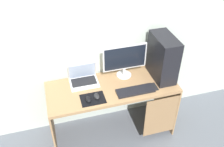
{
  "coord_description": "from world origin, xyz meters",
  "views": [
    {
      "loc": [
        -0.6,
        -2.08,
        2.56
      ],
      "look_at": [
        0.0,
        0.0,
        0.93
      ],
      "focal_mm": 40.2,
      "sensor_mm": 36.0,
      "label": 1
    }
  ],
  "objects": [
    {
      "name": "mousepad",
      "position": [
        -0.25,
        -0.15,
        0.75
      ],
      "size": [
        0.26,
        0.2,
        0.0
      ],
      "primitive_type": "cube",
      "color": "black",
      "rests_on": "desk"
    },
    {
      "name": "mouse_right",
      "position": [
        -0.3,
        -0.16,
        0.77
      ],
      "size": [
        0.06,
        0.1,
        0.03
      ],
      "primitive_type": "ellipsoid",
      "color": "black",
      "rests_on": "mousepad"
    },
    {
      "name": "cell_phone",
      "position": [
        0.45,
        -0.14,
        0.75
      ],
      "size": [
        0.07,
        0.13,
        0.01
      ],
      "primitive_type": "cube",
      "color": "#232326",
      "rests_on": "desk"
    },
    {
      "name": "ground_plane",
      "position": [
        0.0,
        0.0,
        0.0
      ],
      "size": [
        8.0,
        8.0,
        0.0
      ],
      "primitive_type": "plane",
      "color": "slate"
    },
    {
      "name": "wall_back",
      "position": [
        0.0,
        0.33,
        1.3
      ],
      "size": [
        4.0,
        0.05,
        2.6
      ],
      "color": "beige",
      "rests_on": "ground_plane"
    },
    {
      "name": "keyboard",
      "position": [
        0.22,
        -0.16,
        0.76
      ],
      "size": [
        0.42,
        0.14,
        0.02
      ],
      "primitive_type": "cube",
      "color": "black",
      "rests_on": "desk"
    },
    {
      "name": "monitor",
      "position": [
        0.19,
        0.15,
        0.97
      ],
      "size": [
        0.51,
        0.18,
        0.41
      ],
      "color": "silver",
      "rests_on": "desk"
    },
    {
      "name": "pc_tower",
      "position": [
        0.6,
        0.03,
        1.01
      ],
      "size": [
        0.21,
        0.43,
        0.52
      ],
      "primitive_type": "cube",
      "color": "black",
      "rests_on": "desk"
    },
    {
      "name": "mouse_left",
      "position": [
        -0.21,
        -0.14,
        0.77
      ],
      "size": [
        0.06,
        0.1,
        0.03
      ],
      "primitive_type": "ellipsoid",
      "color": "#232326",
      "rests_on": "mousepad"
    },
    {
      "name": "laptop",
      "position": [
        -0.29,
        0.17,
        0.8
      ],
      "size": [
        0.32,
        0.24,
        0.24
      ],
      "color": "silver",
      "rests_on": "desk"
    },
    {
      "name": "desk",
      "position": [
        0.02,
        -0.01,
        0.6
      ],
      "size": [
        1.47,
        0.57,
        0.75
      ],
      "color": "#A37A51",
      "rests_on": "ground_plane"
    }
  ]
}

